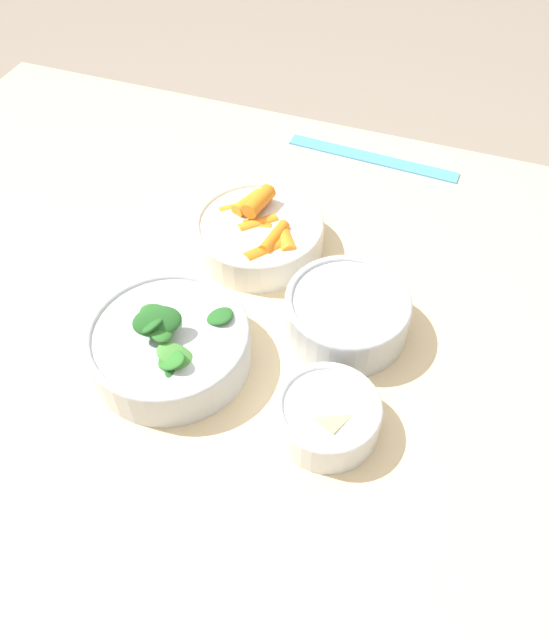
# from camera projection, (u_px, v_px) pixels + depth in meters

# --- Properties ---
(ground_plane) EXTENTS (10.00, 10.00, 0.00)m
(ground_plane) POSITION_uv_depth(u_px,v_px,m) (248.00, 533.00, 1.39)
(ground_plane) COLOR gray
(dining_table) EXTENTS (1.31, 0.97, 0.74)m
(dining_table) POSITION_uv_depth(u_px,v_px,m) (234.00, 361.00, 0.89)
(dining_table) COLOR beige
(dining_table) RESTS_ON ground_plane
(bowl_carrots) EXTENTS (0.18, 0.18, 0.07)m
(bowl_carrots) POSITION_uv_depth(u_px,v_px,m) (259.00, 232.00, 0.89)
(bowl_carrots) COLOR silver
(bowl_carrots) RESTS_ON dining_table
(bowl_greens) EXTENTS (0.20, 0.20, 0.09)m
(bowl_greens) POSITION_uv_depth(u_px,v_px,m) (170.00, 344.00, 0.75)
(bowl_greens) COLOR silver
(bowl_greens) RESTS_ON dining_table
(bowl_beans_hotdog) EXTENTS (0.16, 0.16, 0.06)m
(bowl_beans_hotdog) POSITION_uv_depth(u_px,v_px,m) (347.00, 315.00, 0.79)
(bowl_beans_hotdog) COLOR silver
(bowl_beans_hotdog) RESTS_ON dining_table
(bowl_cookies) EXTENTS (0.12, 0.12, 0.05)m
(bowl_cookies) POSITION_uv_depth(u_px,v_px,m) (327.00, 414.00, 0.70)
(bowl_cookies) COLOR silver
(bowl_cookies) RESTS_ON dining_table
(ruler) EXTENTS (0.29, 0.04, 0.00)m
(ruler) POSITION_uv_depth(u_px,v_px,m) (372.00, 158.00, 1.05)
(ruler) COLOR #4C99E0
(ruler) RESTS_ON dining_table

